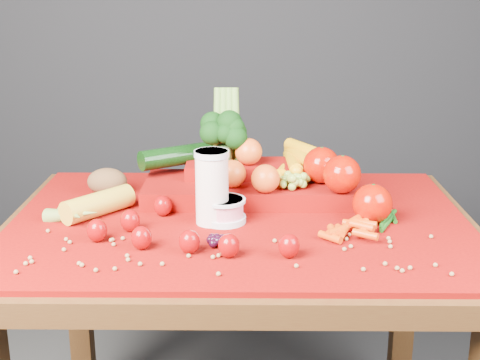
{
  "coord_description": "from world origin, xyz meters",
  "views": [
    {
      "loc": [
        0.02,
        -1.45,
        1.3
      ],
      "look_at": [
        0.0,
        0.02,
        0.85
      ],
      "focal_mm": 50.0,
      "sensor_mm": 36.0,
      "label": 1
    }
  ],
  "objects_px": {
    "milk_glass": "(212,185)",
    "yogurt_bowl": "(224,209)",
    "table": "(240,261)",
    "produce_mound": "(263,175)"
  },
  "relations": [
    {
      "from": "milk_glass",
      "to": "yogurt_bowl",
      "type": "distance_m",
      "value": 0.07
    },
    {
      "from": "table",
      "to": "produce_mound",
      "type": "height_order",
      "value": "produce_mound"
    },
    {
      "from": "milk_glass",
      "to": "yogurt_bowl",
      "type": "relative_size",
      "value": 1.66
    },
    {
      "from": "yogurt_bowl",
      "to": "produce_mound",
      "type": "height_order",
      "value": "produce_mound"
    },
    {
      "from": "milk_glass",
      "to": "yogurt_bowl",
      "type": "xyz_separation_m",
      "value": [
        0.03,
        0.01,
        -0.06
      ]
    },
    {
      "from": "milk_glass",
      "to": "produce_mound",
      "type": "distance_m",
      "value": 0.21
    },
    {
      "from": "produce_mound",
      "to": "milk_glass",
      "type": "bearing_deg",
      "value": -124.11
    },
    {
      "from": "table",
      "to": "milk_glass",
      "type": "relative_size",
      "value": 6.51
    },
    {
      "from": "table",
      "to": "yogurt_bowl",
      "type": "relative_size",
      "value": 10.83
    },
    {
      "from": "milk_glass",
      "to": "table",
      "type": "bearing_deg",
      "value": 22.05
    }
  ]
}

